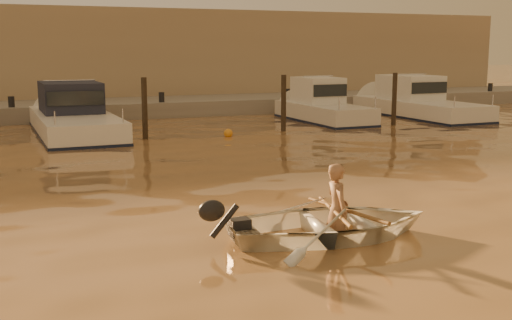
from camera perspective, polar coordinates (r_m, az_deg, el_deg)
name	(u,v)px	position (r m, az deg, el deg)	size (l,w,h in m)	color
ground_plane	(404,271)	(8.89, 13.00, -9.61)	(160.00, 160.00, 0.00)	#8F5F39
dinghy	(331,224)	(10.16, 6.68, -5.65)	(2.34, 3.27, 0.68)	silver
person	(337,210)	(10.14, 7.23, -4.42)	(0.54, 0.35, 1.47)	#976A4B
outboard_motor	(238,227)	(9.68, -1.58, -6.00)	(0.90, 0.40, 0.70)	black
oar_port	(346,210)	(10.21, 8.00, -4.44)	(0.06, 0.06, 2.10)	brown
oar_starboard	(334,211)	(10.13, 6.96, -4.53)	(0.06, 0.06, 2.10)	brown
moored_boat_2	(74,116)	(23.03, -15.88, 3.80)	(2.45, 8.15, 1.75)	white
moored_boat_4	(324,106)	(26.13, 6.05, 4.81)	(1.94, 6.08, 1.75)	silver
moored_boat_5	(419,102)	(28.70, 14.30, 5.02)	(2.34, 7.81, 1.75)	silver
piling_2	(145,111)	(21.19, -9.87, 4.28)	(0.18, 0.18, 2.20)	#2D2319
piling_3	(284,106)	(22.85, 2.46, 4.82)	(0.18, 0.18, 2.20)	#2D2319
piling_4	(394,102)	(25.23, 12.18, 5.09)	(0.18, 0.18, 2.20)	#2D2319
fender_c	(101,141)	(20.28, -13.60, 1.62)	(0.30, 0.30, 0.30)	silver
fender_d	(228,133)	(21.58, -2.48, 2.38)	(0.30, 0.30, 0.30)	orange
fender_e	(347,126)	(23.85, 8.09, 3.01)	(0.30, 0.30, 0.30)	white
quay	(108,112)	(28.81, -12.98, 4.14)	(52.00, 4.00, 1.00)	gray
waterfront_building	(87,59)	(34.11, -14.80, 8.72)	(46.00, 7.00, 4.80)	#9E8466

